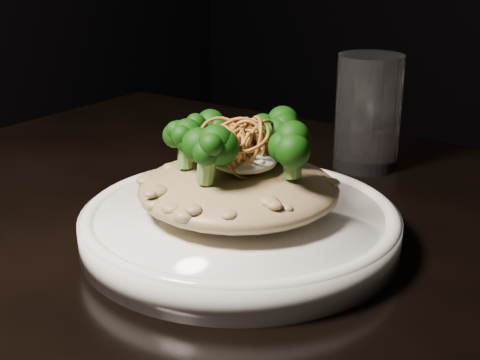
# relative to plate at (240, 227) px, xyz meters

# --- Properties ---
(plate) EXTENTS (0.26, 0.26, 0.03)m
(plate) POSITION_rel_plate_xyz_m (0.00, 0.00, 0.00)
(plate) COLOR white
(plate) RESTS_ON table
(risotto) EXTENTS (0.17, 0.17, 0.04)m
(risotto) POSITION_rel_plate_xyz_m (-0.00, 0.00, 0.03)
(risotto) COLOR brown
(risotto) RESTS_ON plate
(broccoli) EXTENTS (0.11, 0.11, 0.04)m
(broccoli) POSITION_rel_plate_xyz_m (-0.00, -0.00, 0.07)
(broccoli) COLOR black
(broccoli) RESTS_ON risotto
(cheese) EXTENTS (0.05, 0.05, 0.01)m
(cheese) POSITION_rel_plate_xyz_m (0.00, 0.00, 0.06)
(cheese) COLOR silver
(cheese) RESTS_ON risotto
(shallots) EXTENTS (0.05, 0.05, 0.03)m
(shallots) POSITION_rel_plate_xyz_m (0.00, -0.00, 0.08)
(shallots) COLOR brown
(shallots) RESTS_ON cheese
(drinking_glass) EXTENTS (0.09, 0.09, 0.12)m
(drinking_glass) POSITION_rel_plate_xyz_m (0.00, 0.24, 0.05)
(drinking_glass) COLOR white
(drinking_glass) RESTS_ON table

